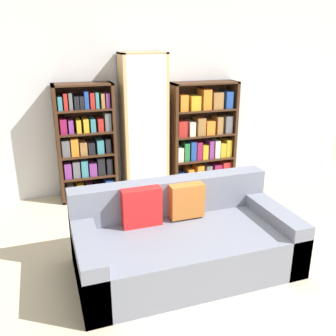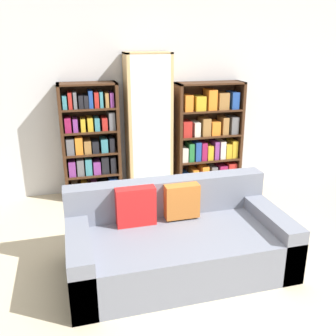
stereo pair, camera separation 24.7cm
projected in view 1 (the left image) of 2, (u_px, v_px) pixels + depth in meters
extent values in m
plane|color=beige|center=(239.00, 291.00, 3.14)|extent=(16.00, 16.00, 0.00)
cube|color=silver|center=(149.00, 90.00, 5.03)|extent=(6.50, 0.06, 2.70)
cube|color=slate|center=(186.00, 250.00, 3.39)|extent=(1.95, 1.00, 0.39)
cube|color=slate|center=(171.00, 196.00, 3.62)|extent=(1.95, 0.20, 0.35)
cube|color=slate|center=(88.00, 262.00, 3.10)|extent=(0.20, 1.00, 0.51)
cube|color=slate|center=(269.00, 229.00, 3.64)|extent=(0.20, 1.00, 0.51)
cube|color=red|center=(142.00, 207.00, 3.37)|extent=(0.36, 0.12, 0.36)
cube|color=#B76628|center=(187.00, 201.00, 3.51)|extent=(0.32, 0.12, 0.32)
cube|color=#3D2314|center=(58.00, 145.00, 4.66)|extent=(0.04, 0.32, 1.50)
cube|color=#3D2314|center=(113.00, 141.00, 4.87)|extent=(0.04, 0.32, 1.50)
cube|color=#3D2314|center=(82.00, 84.00, 4.53)|extent=(0.73, 0.32, 0.02)
cube|color=#3D2314|center=(90.00, 196.00, 5.01)|extent=(0.73, 0.32, 0.02)
cube|color=#3D2314|center=(85.00, 140.00, 4.91)|extent=(0.73, 0.01, 1.50)
cube|color=#3D2314|center=(89.00, 175.00, 4.91)|extent=(0.65, 0.32, 0.02)
cube|color=#3D2314|center=(87.00, 154.00, 4.82)|extent=(0.65, 0.32, 0.02)
cube|color=#3D2314|center=(85.00, 132.00, 4.72)|extent=(0.65, 0.32, 0.02)
cube|color=#3D2314|center=(84.00, 109.00, 4.63)|extent=(0.65, 0.32, 0.02)
cube|color=beige|center=(71.00, 191.00, 4.89)|extent=(0.08, 0.24, 0.18)
cube|color=gold|center=(80.00, 190.00, 4.93)|extent=(0.08, 0.24, 0.20)
cube|color=#7A3384|center=(90.00, 189.00, 4.97)|extent=(0.08, 0.24, 0.17)
cube|color=black|center=(99.00, 188.00, 5.01)|extent=(0.11, 0.24, 0.17)
cube|color=#1E4293|center=(109.00, 186.00, 5.04)|extent=(0.11, 0.24, 0.21)
cube|color=#7A3384|center=(67.00, 169.00, 4.78)|extent=(0.09, 0.24, 0.20)
cube|color=#5B5B60|center=(76.00, 168.00, 4.81)|extent=(0.09, 0.24, 0.21)
cube|color=teal|center=(84.00, 167.00, 4.84)|extent=(0.08, 0.24, 0.22)
cube|color=#7A3384|center=(92.00, 168.00, 4.89)|extent=(0.09, 0.24, 0.17)
cube|color=black|center=(100.00, 165.00, 4.91)|extent=(0.09, 0.24, 0.23)
cube|color=black|center=(108.00, 164.00, 4.94)|extent=(0.07, 0.24, 0.21)
cube|color=#5B5B60|center=(65.00, 147.00, 4.69)|extent=(0.09, 0.24, 0.21)
cube|color=orange|center=(74.00, 146.00, 4.72)|extent=(0.09, 0.24, 0.22)
cube|color=olive|center=(83.00, 147.00, 4.76)|extent=(0.09, 0.24, 0.16)
cube|color=black|center=(91.00, 147.00, 4.79)|extent=(0.08, 0.24, 0.15)
cube|color=teal|center=(99.00, 145.00, 4.82)|extent=(0.09, 0.24, 0.17)
cube|color=black|center=(107.00, 144.00, 4.85)|extent=(0.06, 0.24, 0.18)
cube|color=#8E1947|center=(63.00, 125.00, 4.59)|extent=(0.08, 0.24, 0.18)
cube|color=#7A3384|center=(70.00, 126.00, 4.63)|extent=(0.06, 0.24, 0.16)
cube|color=gold|center=(78.00, 125.00, 4.65)|extent=(0.06, 0.24, 0.16)
cube|color=gold|center=(85.00, 125.00, 4.68)|extent=(0.07, 0.24, 0.17)
cube|color=teal|center=(92.00, 124.00, 4.71)|extent=(0.06, 0.24, 0.16)
cube|color=#AD231E|center=(100.00, 124.00, 4.74)|extent=(0.07, 0.24, 0.16)
cube|color=#5B5B60|center=(107.00, 121.00, 4.76)|extent=(0.08, 0.24, 0.23)
cube|color=teal|center=(59.00, 103.00, 4.50)|extent=(0.05, 0.24, 0.16)
cube|color=#AD231E|center=(65.00, 101.00, 4.51)|extent=(0.04, 0.24, 0.20)
cube|color=#5B5B60|center=(70.00, 101.00, 4.53)|extent=(0.04, 0.24, 0.20)
cube|color=black|center=(76.00, 102.00, 4.56)|extent=(0.06, 0.24, 0.16)
cube|color=black|center=(81.00, 102.00, 4.58)|extent=(0.05, 0.24, 0.16)
cube|color=#1E4293|center=(86.00, 99.00, 4.59)|extent=(0.05, 0.24, 0.21)
cube|color=#AD231E|center=(91.00, 100.00, 4.61)|extent=(0.05, 0.24, 0.19)
cube|color=teal|center=(96.00, 100.00, 4.63)|extent=(0.04, 0.24, 0.19)
cube|color=olive|center=(102.00, 100.00, 4.65)|extent=(0.04, 0.24, 0.18)
cube|color=#7A3384|center=(106.00, 100.00, 4.67)|extent=(0.04, 0.24, 0.18)
cube|color=tan|center=(124.00, 127.00, 4.84)|extent=(0.04, 0.36, 1.85)
cube|color=tan|center=(164.00, 124.00, 5.01)|extent=(0.04, 0.36, 1.85)
cube|color=tan|center=(142.00, 53.00, 4.63)|extent=(0.58, 0.36, 0.02)
cube|color=tan|center=(145.00, 189.00, 5.23)|extent=(0.58, 0.36, 0.02)
cube|color=tan|center=(141.00, 123.00, 5.08)|extent=(0.58, 0.01, 1.85)
cube|color=silver|center=(148.00, 128.00, 4.77)|extent=(0.50, 0.01, 1.83)
cube|color=tan|center=(145.00, 168.00, 5.12)|extent=(0.50, 0.32, 0.02)
cube|color=tan|center=(144.00, 147.00, 5.03)|extent=(0.50, 0.32, 0.02)
cube|color=tan|center=(144.00, 125.00, 4.93)|extent=(0.50, 0.32, 0.02)
cube|color=tan|center=(144.00, 102.00, 4.83)|extent=(0.50, 0.32, 0.02)
cube|color=tan|center=(143.00, 79.00, 4.73)|extent=(0.50, 0.32, 0.02)
cylinder|color=silver|center=(132.00, 187.00, 5.17)|extent=(0.01, 0.01, 0.07)
cone|color=silver|center=(132.00, 182.00, 5.15)|extent=(0.07, 0.07, 0.08)
cylinder|color=silver|center=(139.00, 187.00, 5.20)|extent=(0.01, 0.01, 0.07)
cone|color=silver|center=(138.00, 182.00, 5.17)|extent=(0.07, 0.07, 0.08)
cylinder|color=silver|center=(145.00, 186.00, 5.21)|extent=(0.01, 0.01, 0.07)
cone|color=silver|center=(145.00, 181.00, 5.18)|extent=(0.07, 0.07, 0.08)
cylinder|color=silver|center=(152.00, 186.00, 5.23)|extent=(0.01, 0.01, 0.07)
cone|color=silver|center=(152.00, 181.00, 5.21)|extent=(0.07, 0.07, 0.08)
cylinder|color=silver|center=(158.00, 184.00, 5.28)|extent=(0.01, 0.01, 0.07)
cone|color=silver|center=(158.00, 179.00, 5.25)|extent=(0.07, 0.07, 0.08)
cylinder|color=silver|center=(134.00, 165.00, 5.08)|extent=(0.01, 0.01, 0.08)
cone|color=silver|center=(133.00, 159.00, 5.05)|extent=(0.09, 0.09, 0.10)
cylinder|color=silver|center=(145.00, 164.00, 5.12)|extent=(0.01, 0.01, 0.08)
cone|color=silver|center=(144.00, 158.00, 5.09)|extent=(0.09, 0.09, 0.10)
cylinder|color=silver|center=(156.00, 164.00, 5.14)|extent=(0.01, 0.01, 0.08)
cone|color=silver|center=(156.00, 157.00, 5.11)|extent=(0.09, 0.09, 0.10)
cylinder|color=silver|center=(131.00, 145.00, 4.94)|extent=(0.01, 0.01, 0.09)
cone|color=silver|center=(131.00, 138.00, 4.91)|extent=(0.07, 0.07, 0.11)
cylinder|color=silver|center=(138.00, 144.00, 4.97)|extent=(0.01, 0.01, 0.09)
cone|color=silver|center=(138.00, 137.00, 4.94)|extent=(0.07, 0.07, 0.11)
cylinder|color=silver|center=(144.00, 143.00, 5.03)|extent=(0.01, 0.01, 0.09)
cone|color=silver|center=(144.00, 136.00, 4.99)|extent=(0.07, 0.07, 0.11)
cylinder|color=silver|center=(151.00, 143.00, 5.03)|extent=(0.01, 0.01, 0.09)
cone|color=silver|center=(151.00, 136.00, 5.00)|extent=(0.07, 0.07, 0.11)
cylinder|color=silver|center=(157.00, 142.00, 5.08)|extent=(0.01, 0.01, 0.09)
cone|color=silver|center=(157.00, 135.00, 5.05)|extent=(0.07, 0.07, 0.11)
cylinder|color=silver|center=(132.00, 122.00, 4.86)|extent=(0.01, 0.01, 0.07)
cone|color=silver|center=(132.00, 116.00, 4.84)|extent=(0.09, 0.09, 0.09)
cylinder|color=silver|center=(144.00, 122.00, 4.91)|extent=(0.01, 0.01, 0.07)
cone|color=silver|center=(144.00, 116.00, 4.89)|extent=(0.09, 0.09, 0.09)
cylinder|color=silver|center=(155.00, 121.00, 4.96)|extent=(0.01, 0.01, 0.07)
cone|color=silver|center=(155.00, 115.00, 4.94)|extent=(0.09, 0.09, 0.09)
cylinder|color=silver|center=(129.00, 99.00, 4.76)|extent=(0.01, 0.01, 0.09)
cone|color=silver|center=(128.00, 91.00, 4.72)|extent=(0.05, 0.05, 0.11)
cylinder|color=silver|center=(135.00, 99.00, 4.77)|extent=(0.01, 0.01, 0.09)
cone|color=silver|center=(135.00, 91.00, 4.74)|extent=(0.05, 0.05, 0.11)
cylinder|color=silver|center=(141.00, 98.00, 4.79)|extent=(0.01, 0.01, 0.09)
cone|color=silver|center=(140.00, 91.00, 4.76)|extent=(0.05, 0.05, 0.11)
cylinder|color=silver|center=(146.00, 98.00, 4.83)|extent=(0.01, 0.01, 0.09)
cone|color=silver|center=(146.00, 90.00, 4.80)|extent=(0.05, 0.05, 0.11)
cylinder|color=silver|center=(152.00, 98.00, 4.84)|extent=(0.01, 0.01, 0.09)
cone|color=silver|center=(152.00, 90.00, 4.81)|extent=(0.05, 0.05, 0.11)
cylinder|color=silver|center=(158.00, 97.00, 4.88)|extent=(0.01, 0.01, 0.09)
cone|color=silver|center=(158.00, 90.00, 4.85)|extent=(0.05, 0.05, 0.11)
cylinder|color=silver|center=(129.00, 75.00, 4.65)|extent=(0.01, 0.01, 0.07)
cone|color=silver|center=(129.00, 69.00, 4.62)|extent=(0.07, 0.07, 0.09)
cylinder|color=silver|center=(136.00, 75.00, 4.70)|extent=(0.01, 0.01, 0.07)
cone|color=silver|center=(135.00, 68.00, 4.67)|extent=(0.07, 0.07, 0.09)
cylinder|color=silver|center=(143.00, 75.00, 4.70)|extent=(0.01, 0.01, 0.07)
cone|color=silver|center=(143.00, 68.00, 4.67)|extent=(0.07, 0.07, 0.09)
cylinder|color=silver|center=(150.00, 75.00, 4.73)|extent=(0.01, 0.01, 0.07)
cone|color=silver|center=(150.00, 68.00, 4.70)|extent=(0.07, 0.07, 0.09)
cylinder|color=silver|center=(157.00, 74.00, 4.78)|extent=(0.01, 0.01, 0.07)
cone|color=silver|center=(157.00, 68.00, 4.75)|extent=(0.07, 0.07, 0.09)
cube|color=#3D2314|center=(173.00, 137.00, 5.14)|extent=(0.04, 0.32, 1.45)
cube|color=#3D2314|center=(231.00, 132.00, 5.41)|extent=(0.04, 0.32, 1.45)
cube|color=#3D2314|center=(204.00, 83.00, 5.04)|extent=(0.93, 0.32, 0.02)
cube|color=#3D2314|center=(201.00, 181.00, 5.51)|extent=(0.93, 0.32, 0.02)
cube|color=#3D2314|center=(198.00, 132.00, 5.41)|extent=(0.93, 0.01, 1.45)
cube|color=#3D2314|center=(202.00, 158.00, 5.39)|extent=(0.85, 0.32, 0.02)
cube|color=#3D2314|center=(203.00, 134.00, 5.28)|extent=(0.85, 0.32, 0.02)
cube|color=#3D2314|center=(204.00, 110.00, 5.16)|extent=(0.85, 0.32, 0.02)
cube|color=#1E4293|center=(180.00, 178.00, 5.36)|extent=(0.09, 0.24, 0.19)
cube|color=orange|center=(188.00, 175.00, 5.40)|extent=(0.08, 0.24, 0.23)
cube|color=orange|center=(198.00, 173.00, 5.43)|extent=(0.10, 0.24, 0.27)
cube|color=#5B5B60|center=(206.00, 172.00, 5.48)|extent=(0.09, 0.24, 0.25)
cube|color=#8E1947|center=(215.00, 171.00, 5.52)|extent=(0.12, 0.24, 0.25)
cube|color=#AD231E|center=(223.00, 169.00, 5.56)|extent=(0.12, 0.24, 0.28)
cube|color=beige|center=(178.00, 153.00, 5.23)|extent=(0.08, 0.24, 0.20)
cube|color=#237038|center=(184.00, 151.00, 5.25)|extent=(0.07, 0.24, 0.26)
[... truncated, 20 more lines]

